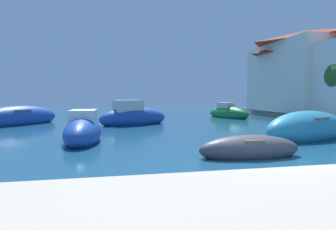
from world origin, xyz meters
name	(u,v)px	position (x,y,z in m)	size (l,w,h in m)	color
ground	(267,164)	(0.00, 0.00, 0.00)	(80.00, 80.00, 0.00)	navy
moored_boat_0	(307,129)	(4.30, 3.89, 0.46)	(5.25, 3.29, 1.65)	teal
moored_boat_1	(228,113)	(5.39, 15.30, 0.41)	(3.04, 4.65, 1.62)	#197233
moored_boat_2	(83,131)	(-5.67, 5.00, 0.44)	(1.56, 3.92, 1.65)	#1E479E
moored_boat_3	(17,118)	(-10.83, 12.59, 0.46)	(5.17, 5.72, 1.66)	#1E479E
moored_boat_4	(133,117)	(-3.17, 11.30, 0.51)	(5.04, 3.17, 1.99)	#1E479E
moored_boat_6	(249,149)	(-0.05, 0.96, 0.26)	(3.38, 1.12, 0.92)	#3F3F47
waterfront_building_annex	(305,70)	(13.00, 15.43, 4.27)	(7.40, 9.68, 7.42)	silver
waterfront_building_far	(297,76)	(13.00, 16.53, 3.83)	(7.08, 7.36, 6.54)	white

